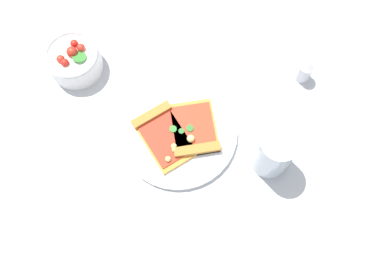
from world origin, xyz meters
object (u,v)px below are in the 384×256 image
pizza_slice_near (193,133)px  salad_bowl (73,60)px  plate (178,132)px  soda_glass (273,153)px  paper_napkin (135,240)px  pizza_slice_far (162,133)px  pepper_shaker (304,71)px

pizza_slice_near → salad_bowl: (-0.25, 0.22, 0.01)m
plate → salad_bowl: (-0.21, 0.20, 0.03)m
soda_glass → paper_napkin: size_ratio=0.88×
pizza_slice_near → salad_bowl: bearing=138.5°
paper_napkin → salad_bowl: bearing=102.0°
pizza_slice_far → salad_bowl: salad_bowl is taller
plate → paper_napkin: (-0.12, -0.22, -0.01)m
pepper_shaker → pizza_slice_near: bearing=-159.1°
plate → pepper_shaker: size_ratio=4.05×
soda_glass → pizza_slice_near: bearing=150.8°
paper_napkin → pizza_slice_near: bearing=52.8°
plate → pepper_shaker: 0.32m
pizza_slice_near → soda_glass: bearing=-29.2°
pizza_slice_near → pizza_slice_far: (-0.07, 0.01, -0.00)m
salad_bowl → soda_glass: soda_glass is taller
soda_glass → salad_bowl: bearing=142.8°
plate → pizza_slice_near: bearing=-21.1°
pizza_slice_near → pizza_slice_far: bearing=171.4°
salad_bowl → pepper_shaker: (0.52, -0.11, -0.00)m
pizza_slice_far → pepper_shaker: (0.34, 0.09, 0.01)m
plate → pizza_slice_far: 0.04m
pizza_slice_far → salad_bowl: bearing=130.7°
plate → salad_bowl: bearing=136.1°
pizza_slice_far → salad_bowl: 0.27m
plate → pepper_shaker: (0.31, 0.09, 0.02)m
plate → pizza_slice_far: bearing=-175.6°
pizza_slice_far → paper_napkin: bearing=-112.2°
soda_glass → pepper_shaker: bearing=57.1°
plate → pizza_slice_far: (-0.03, -0.00, 0.01)m
pizza_slice_far → soda_glass: size_ratio=1.19×
salad_bowl → paper_napkin: bearing=-78.0°
salad_bowl → paper_napkin: salad_bowl is taller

